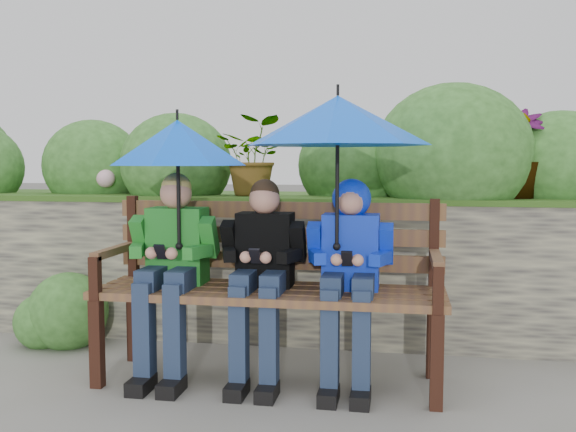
% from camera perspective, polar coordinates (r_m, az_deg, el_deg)
% --- Properties ---
extents(ground, '(60.00, 60.00, 0.00)m').
position_cam_1_polar(ground, '(3.98, -0.26, -13.88)').
color(ground, slate).
rests_on(ground, ground).
extents(garden_backdrop, '(8.02, 2.88, 1.87)m').
position_cam_1_polar(garden_backdrop, '(5.36, 3.42, -1.80)').
color(garden_backdrop, '#45423F').
rests_on(garden_backdrop, ground).
extents(park_bench, '(2.01, 0.59, 1.06)m').
position_cam_1_polar(park_bench, '(3.78, -1.48, -5.42)').
color(park_bench, black).
rests_on(park_bench, ground).
extents(boy_left, '(0.51, 0.59, 1.21)m').
position_cam_1_polar(boy_left, '(3.83, -10.29, -4.02)').
color(boy_left, '#1D7A21').
rests_on(boy_left, ground).
extents(boy_middle, '(0.48, 0.56, 1.18)m').
position_cam_1_polar(boy_middle, '(3.69, -2.36, -4.52)').
color(boy_middle, black).
rests_on(boy_middle, ground).
extents(boy_right, '(0.48, 0.58, 1.18)m').
position_cam_1_polar(boy_right, '(3.62, 5.50, -4.02)').
color(boy_right, '#001FD3').
rests_on(boy_right, ground).
extents(umbrella_left, '(0.81, 0.81, 0.81)m').
position_cam_1_polar(umbrella_left, '(3.76, -9.79, 6.43)').
color(umbrella_left, '#004FF1').
rests_on(umbrella_left, ground).
extents(umbrella_right, '(1.02, 1.02, 0.91)m').
position_cam_1_polar(umbrella_right, '(3.56, 4.44, 8.45)').
color(umbrella_right, '#004FF1').
rests_on(umbrella_right, ground).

